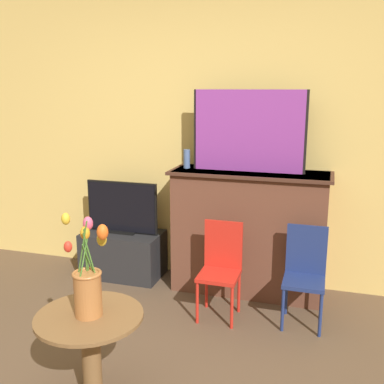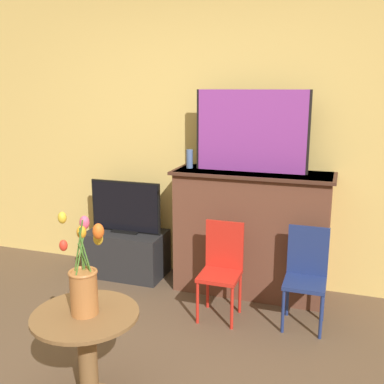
{
  "view_description": "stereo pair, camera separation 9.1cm",
  "coord_description": "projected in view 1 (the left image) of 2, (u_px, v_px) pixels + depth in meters",
  "views": [
    {
      "loc": [
        1.09,
        -1.76,
        1.74
      ],
      "look_at": [
        0.2,
        1.13,
        1.04
      ],
      "focal_mm": 42.0,
      "sensor_mm": 36.0,
      "label": 1
    },
    {
      "loc": [
        1.17,
        -1.73,
        1.74
      ],
      "look_at": [
        0.2,
        1.13,
        1.04
      ],
      "focal_mm": 42.0,
      "sensor_mm": 36.0,
      "label": 2
    }
  ],
  "objects": [
    {
      "name": "painting",
      "position": [
        249.0,
        131.0,
        3.66
      ],
      "size": [
        0.93,
        0.03,
        0.67
      ],
      "color": "black",
      "rests_on": "fireplace_mantel"
    },
    {
      "name": "chair_red",
      "position": [
        221.0,
        264.0,
        3.45
      ],
      "size": [
        0.3,
        0.3,
        0.74
      ],
      "color": "red",
      "rests_on": "ground"
    },
    {
      "name": "vase_tulips",
      "position": [
        88.0,
        282.0,
        2.36
      ],
      "size": [
        0.24,
        0.25,
        0.55
      ],
      "color": "#AD6B38",
      "rests_on": "side_table"
    },
    {
      "name": "chair_blue",
      "position": [
        305.0,
        270.0,
        3.34
      ],
      "size": [
        0.3,
        0.3,
        0.74
      ],
      "color": "navy",
      "rests_on": "ground"
    },
    {
      "name": "tv_monitor",
      "position": [
        122.0,
        208.0,
        4.14
      ],
      "size": [
        0.69,
        0.12,
        0.48
      ],
      "color": "black",
      "rests_on": "tv_stand"
    },
    {
      "name": "mantel_candle",
      "position": [
        187.0,
        159.0,
        3.86
      ],
      "size": [
        0.06,
        0.06,
        0.16
      ],
      "color": "#4C6699",
      "rests_on": "fireplace_mantel"
    },
    {
      "name": "tv_stand",
      "position": [
        123.0,
        254.0,
        4.23
      ],
      "size": [
        0.73,
        0.43,
        0.42
      ],
      "color": "#232326",
      "rests_on": "ground"
    },
    {
      "name": "fireplace_mantel",
      "position": [
        249.0,
        231.0,
        3.84
      ],
      "size": [
        1.33,
        0.46,
        1.06
      ],
      "color": "brown",
      "rests_on": "ground"
    },
    {
      "name": "wall_back",
      "position": [
        203.0,
        132.0,
        4.02
      ],
      "size": [
        8.0,
        0.06,
        2.7
      ],
      "color": "#E0BC66",
      "rests_on": "ground"
    },
    {
      "name": "side_table",
      "position": [
        91.0,
        348.0,
        2.43
      ],
      "size": [
        0.58,
        0.58,
        0.56
      ],
      "color": "brown",
      "rests_on": "ground"
    }
  ]
}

